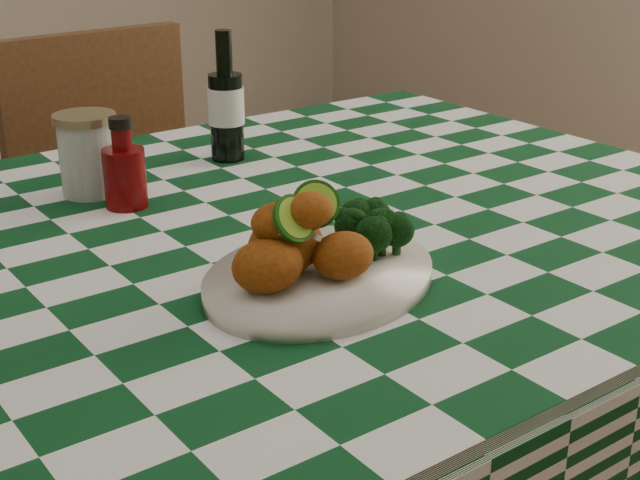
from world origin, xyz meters
TOP-DOWN VIEW (x-y plane):
  - plate at (0.07, -0.19)m, footprint 0.36×0.32m
  - fried_chicken_pile at (0.05, -0.19)m, footprint 0.15×0.11m
  - broccoli_side at (0.15, -0.18)m, footprint 0.07×0.07m
  - ketchup_bottle at (0.01, 0.18)m, footprint 0.07×0.07m
  - mason_jar at (-0.01, 0.27)m, footprint 0.10×0.10m
  - beer_bottle at (0.24, 0.30)m, footprint 0.06×0.06m
  - wooden_chair_right at (0.26, 0.69)m, footprint 0.45×0.46m

SIDE VIEW (x-z plane):
  - wooden_chair_right at x=0.26m, z-range 0.00..0.92m
  - plate at x=0.07m, z-range 0.79..0.80m
  - broccoli_side at x=0.15m, z-range 0.80..0.86m
  - mason_jar at x=-0.01m, z-range 0.79..0.91m
  - ketchup_bottle at x=0.01m, z-range 0.79..0.92m
  - fried_chicken_pile at x=0.05m, z-range 0.80..0.90m
  - beer_bottle at x=0.24m, z-range 0.79..1.00m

